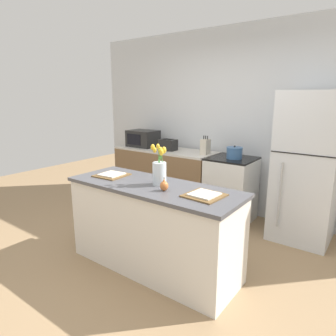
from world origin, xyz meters
TOP-DOWN VIEW (x-y plane):
  - ground_plane at (0.00, 0.00)m, footprint 10.00×10.00m
  - back_wall at (0.00, 2.00)m, footprint 5.20×0.08m
  - kitchen_island at (0.00, 0.00)m, footprint 1.80×0.66m
  - back_counter at (-1.06, 1.60)m, footprint 1.68×0.60m
  - stove_range at (0.10, 1.60)m, footprint 0.60×0.61m
  - refrigerator at (1.05, 1.60)m, footprint 0.68×0.67m
  - flower_vase at (0.05, 0.04)m, footprint 0.17×0.14m
  - pear_figurine at (0.20, -0.08)m, footprint 0.08×0.08m
  - plate_setting_left at (-0.57, 0.00)m, footprint 0.33×0.33m
  - plate_setting_right at (0.57, 0.00)m, footprint 0.33×0.33m
  - toaster at (-0.97, 1.56)m, footprint 0.28×0.18m
  - cooking_pot at (0.14, 1.57)m, footprint 0.22×0.22m
  - microwave at (-1.52, 1.60)m, footprint 0.48×0.37m
  - knife_block at (-0.33, 1.60)m, footprint 0.10×0.14m

SIDE VIEW (x-z plane):
  - ground_plane at x=0.00m, z-range 0.00..0.00m
  - kitchen_island at x=0.00m, z-range 0.00..0.89m
  - stove_range at x=0.10m, z-range 0.00..0.91m
  - back_counter at x=-1.06m, z-range 0.00..0.91m
  - refrigerator at x=1.05m, z-range 0.00..1.79m
  - plate_setting_left at x=-0.57m, z-range 0.89..0.91m
  - plate_setting_right at x=0.57m, z-range 0.89..0.91m
  - pear_figurine at x=0.20m, z-range 0.87..1.00m
  - cooking_pot at x=0.14m, z-range 0.89..1.07m
  - toaster at x=-0.97m, z-range 0.90..1.08m
  - knife_block at x=-0.33m, z-range 0.88..1.15m
  - flower_vase at x=0.05m, z-range 0.82..1.23m
  - microwave at x=-1.52m, z-range 0.91..1.18m
  - back_wall at x=0.00m, z-range 0.00..2.70m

